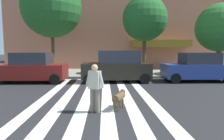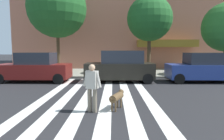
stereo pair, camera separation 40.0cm
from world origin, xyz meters
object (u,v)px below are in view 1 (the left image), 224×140
street_tree_nearest (52,8)px  pedestrian_dog_walker (95,85)px  parked_car_third_in_line (117,67)px  dog_on_leash (119,97)px  street_tree_further (220,28)px  parked_car_fourth_in_line (197,68)px  parked_car_behind_first (30,68)px  street_tree_middle (145,19)px

street_tree_nearest → pedestrian_dog_walker: 11.75m
parked_car_third_in_line → dog_on_leash: 6.02m
street_tree_further → pedestrian_dog_walker: size_ratio=3.40×
parked_car_fourth_in_line → street_tree_nearest: 12.06m
parked_car_fourth_in_line → street_tree_nearest: size_ratio=0.56×
pedestrian_dog_walker → dog_on_leash: bearing=21.8°
parked_car_fourth_in_line → street_tree_further: 4.71m
parked_car_behind_first → dog_on_leash: 8.03m
parked_car_fourth_in_line → street_tree_nearest: (-10.49, 3.73, 4.62)m
pedestrian_dog_walker → street_tree_nearest: bearing=111.4°
parked_car_fourth_in_line → street_tree_middle: (-2.87, 3.47, 3.73)m
parked_car_behind_first → parked_car_fourth_in_line: 11.03m
street_tree_nearest → street_tree_middle: street_tree_nearest is taller
street_tree_middle → pedestrian_dog_walker: 11.11m
street_tree_nearest → dog_on_leash: street_tree_nearest is taller
street_tree_nearest → street_tree_further: size_ratio=1.41×
street_tree_nearest → parked_car_third_in_line: bearing=-36.2°
parked_car_behind_first → street_tree_nearest: 5.97m
street_tree_nearest → parked_car_fourth_in_line: bearing=-19.6°
pedestrian_dog_walker → parked_car_behind_first: bearing=125.3°
parked_car_fourth_in_line → parked_car_behind_first: bearing=-180.0°
parked_car_behind_first → street_tree_further: (13.89, 2.36, 2.92)m
parked_car_third_in_line → dog_on_leash: (-0.30, -5.98, -0.56)m
street_tree_nearest → pedestrian_dog_walker: size_ratio=4.78×
pedestrian_dog_walker → parked_car_fourth_in_line: bearing=44.0°
street_tree_further → dog_on_leash: bearing=-135.7°
parked_car_fourth_in_line → pedestrian_dog_walker: size_ratio=2.66×
street_tree_nearest → parked_car_behind_first: bearing=-98.2°
street_tree_further → pedestrian_dog_walker: bearing=-137.3°
parked_car_third_in_line → parked_car_fourth_in_line: parked_car_third_in_line is taller
parked_car_behind_first → street_tree_middle: bearing=23.1°
parked_car_behind_first → parked_car_fourth_in_line: bearing=0.0°
street_tree_middle → street_tree_nearest: bearing=178.1°
parked_car_third_in_line → dog_on_leash: parked_car_third_in_line is taller
parked_car_behind_first → dog_on_leash: parked_car_behind_first is taller
parked_car_fourth_in_line → pedestrian_dog_walker: 9.10m
street_tree_nearest → street_tree_further: (13.36, -1.38, -1.71)m
street_tree_further → street_tree_middle: bearing=169.0°
parked_car_fourth_in_line → dog_on_leash: bearing=-133.6°
street_tree_middle → pedestrian_dog_walker: bearing=-110.6°
parked_car_third_in_line → street_tree_nearest: bearing=143.8°
parked_car_third_in_line → street_tree_further: size_ratio=0.80×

